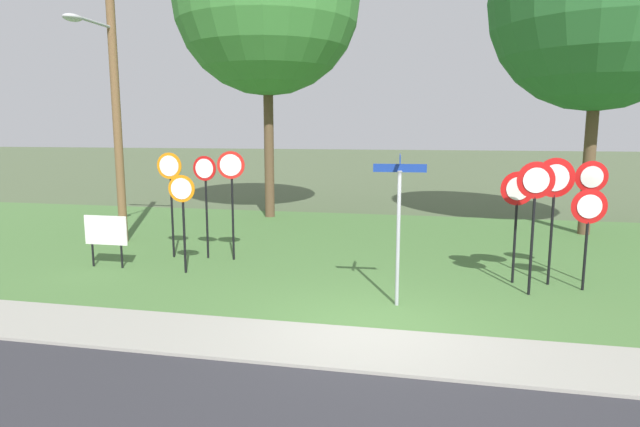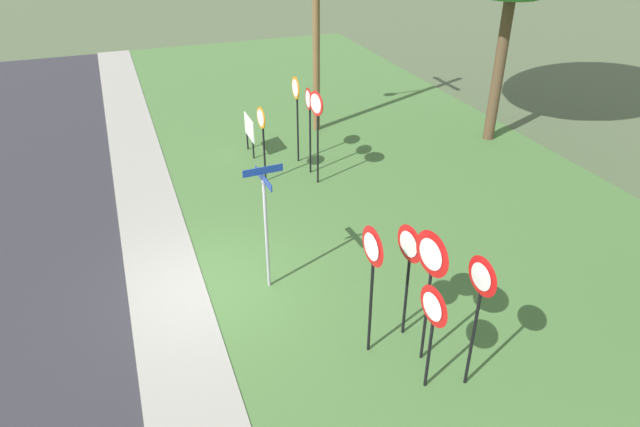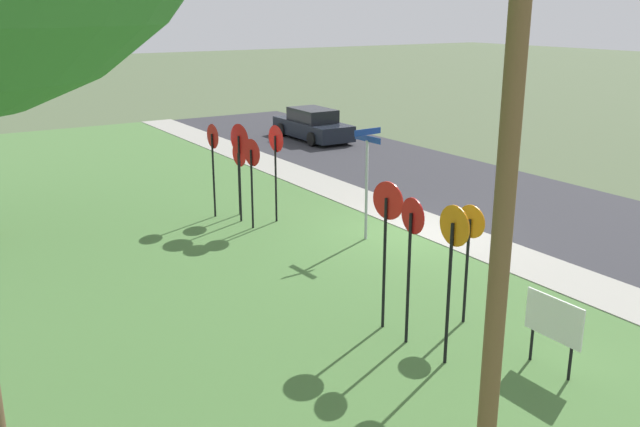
% 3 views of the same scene
% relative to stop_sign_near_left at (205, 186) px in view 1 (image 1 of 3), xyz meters
% --- Properties ---
extents(ground_plane, '(160.00, 160.00, 0.00)m').
position_rel_stop_sign_near_left_xyz_m(ground_plane, '(4.59, -4.01, -1.90)').
color(ground_plane, '#4C5B3D').
extents(sidewalk_strip, '(44.00, 1.60, 0.06)m').
position_rel_stop_sign_near_left_xyz_m(sidewalk_strip, '(4.59, -4.81, -1.87)').
color(sidewalk_strip, '#99968C').
rests_on(sidewalk_strip, ground_plane).
extents(grass_median, '(44.00, 12.00, 0.04)m').
position_rel_stop_sign_near_left_xyz_m(grass_median, '(4.59, 1.99, -1.88)').
color(grass_median, '#477038').
rests_on(grass_median, ground_plane).
extents(stop_sign_near_left, '(0.62, 0.11, 2.62)m').
position_rel_stop_sign_near_left_xyz_m(stop_sign_near_left, '(0.00, 0.00, 0.00)').
color(stop_sign_near_left, black).
rests_on(stop_sign_near_left, grass_median).
extents(stop_sign_near_right, '(0.68, 0.15, 2.74)m').
position_rel_stop_sign_near_left_xyz_m(stop_sign_near_right, '(0.71, -0.03, 0.12)').
color(stop_sign_near_right, black).
rests_on(stop_sign_near_right, grass_median).
extents(stop_sign_far_left, '(0.61, 0.11, 2.26)m').
position_rel_stop_sign_near_left_xyz_m(stop_sign_far_left, '(0.07, -1.43, -0.25)').
color(stop_sign_far_left, black).
rests_on(stop_sign_far_left, grass_median).
extents(stop_sign_far_center, '(0.66, 0.09, 2.69)m').
position_rel_stop_sign_near_left_xyz_m(stop_sign_far_center, '(-0.91, -0.08, 0.07)').
color(stop_sign_far_center, black).
rests_on(stop_sign_far_center, grass_median).
extents(yield_sign_near_left, '(0.71, 0.14, 2.40)m').
position_rel_stop_sign_near_left_xyz_m(yield_sign_near_left, '(7.33, -0.73, -0.07)').
color(yield_sign_near_left, black).
rests_on(yield_sign_near_left, grass_median).
extents(yield_sign_near_right, '(0.71, 0.12, 2.10)m').
position_rel_stop_sign_near_left_xyz_m(yield_sign_near_right, '(8.66, -1.01, -0.31)').
color(yield_sign_near_right, black).
rests_on(yield_sign_near_right, grass_median).
extents(yield_sign_far_left, '(0.82, 0.16, 2.69)m').
position_rel_stop_sign_near_left_xyz_m(yield_sign_far_left, '(8.05, -0.74, 0.17)').
color(yield_sign_far_left, black).
rests_on(yield_sign_far_left, grass_median).
extents(yield_sign_far_right, '(0.67, 0.11, 2.62)m').
position_rel_stop_sign_near_left_xyz_m(yield_sign_far_right, '(8.85, -0.32, 0.08)').
color(yield_sign_far_right, black).
rests_on(yield_sign_far_right, grass_median).
extents(yield_sign_center, '(0.72, 0.11, 2.66)m').
position_rel_stop_sign_near_left_xyz_m(yield_sign_center, '(7.52, -1.56, 0.13)').
color(yield_sign_center, black).
rests_on(yield_sign_center, grass_median).
extents(street_name_post, '(0.96, 0.82, 2.82)m').
position_rel_stop_sign_near_left_xyz_m(street_name_post, '(4.98, -2.71, -0.17)').
color(street_name_post, '#9EA0A8').
rests_on(street_name_post, grass_median).
extents(utility_pole, '(2.10, 2.07, 8.41)m').
position_rel_stop_sign_near_left_xyz_m(utility_pole, '(-3.26, 1.29, 2.69)').
color(utility_pole, brown).
rests_on(utility_pole, grass_median).
extents(notice_board, '(1.10, 0.05, 1.25)m').
position_rel_stop_sign_near_left_xyz_m(notice_board, '(-1.98, -1.32, -1.03)').
color(notice_board, black).
rests_on(notice_board, grass_median).
extents(oak_tree_left, '(6.67, 6.67, 11.15)m').
position_rel_stop_sign_near_left_xyz_m(oak_tree_left, '(-0.39, 6.67, 5.94)').
color(oak_tree_left, brown).
rests_on(oak_tree_left, grass_median).
extents(oak_tree_right, '(6.52, 6.52, 10.32)m').
position_rel_stop_sign_near_left_xyz_m(oak_tree_right, '(10.33, 5.43, 5.19)').
color(oak_tree_right, brown).
rests_on(oak_tree_right, grass_median).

